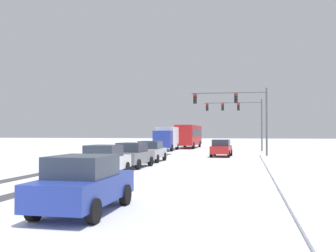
{
  "coord_description": "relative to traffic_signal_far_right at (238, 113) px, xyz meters",
  "views": [
    {
      "loc": [
        6.1,
        -6.69,
        2.25
      ],
      "look_at": [
        0.0,
        22.43,
        2.8
      ],
      "focal_mm": 40.53,
      "sensor_mm": 36.0,
      "label": 1
    }
  ],
  "objects": [
    {
      "name": "box_truck_delivery",
      "position": [
        -9.03,
        -0.99,
        -3.2
      ],
      "size": [
        2.51,
        7.47,
        3.02
      ],
      "color": "#233899",
      "rests_on": "ground"
    },
    {
      "name": "wheel_track_right_lane",
      "position": [
        -10.02,
        -25.97,
        -4.83
      ],
      "size": [
        0.85,
        35.25,
        0.01
      ],
      "primitive_type": "cube",
      "color": "#424247",
      "rests_on": "ground"
    },
    {
      "name": "car_silver_second",
      "position": [
        -6.31,
        -19.8,
        -4.01
      ],
      "size": [
        1.85,
        4.11,
        1.62
      ],
      "color": "#B7BABF",
      "rests_on": "ground"
    },
    {
      "name": "wheel_track_left_lane",
      "position": [
        -7.17,
        -25.97,
        -4.83
      ],
      "size": [
        0.81,
        35.25,
        0.01
      ],
      "primitive_type": "cube",
      "color": "#424247",
      "rests_on": "ground"
    },
    {
      "name": "traffic_signal_near_right",
      "position": [
        0.4,
        -12.07,
        -0.14
      ],
      "size": [
        7.19,
        0.63,
        6.5
      ],
      "color": "#56565B",
      "rests_on": "ground"
    },
    {
      "name": "car_blue_fifth",
      "position": [
        -3.44,
        -38.63,
        -4.01
      ],
      "size": [
        1.85,
        4.11,
        1.62
      ],
      "color": "#233899",
      "rests_on": "ground"
    },
    {
      "name": "car_grey_third",
      "position": [
        -6.21,
        -24.96,
        -4.01
      ],
      "size": [
        2.0,
        4.18,
        1.62
      ],
      "color": "slate",
      "rests_on": "ground"
    },
    {
      "name": "traffic_signal_far_right",
      "position": [
        0.0,
        0.0,
        0.0
      ],
      "size": [
        7.28,
        0.43,
        6.5
      ],
      "color": "#56565B",
      "rests_on": "ground"
    },
    {
      "name": "car_red_lead",
      "position": [
        -1.3,
        -12.38,
        -4.01
      ],
      "size": [
        1.96,
        4.16,
        1.62
      ],
      "color": "red",
      "rests_on": "ground"
    },
    {
      "name": "sidewalk_kerb_right",
      "position": [
        4.31,
        -27.57,
        -4.77
      ],
      "size": [
        4.0,
        35.25,
        0.12
      ],
      "primitive_type": "cube",
      "color": "white",
      "rests_on": "ground"
    },
    {
      "name": "car_white_fourth",
      "position": [
        -6.24,
        -29.86,
        -4.01
      ],
      "size": [
        1.89,
        4.13,
        1.62
      ],
      "color": "silver",
      "rests_on": "ground"
    },
    {
      "name": "bus_oncoming",
      "position": [
        -7.47,
        7.83,
        -2.84
      ],
      "size": [
        2.68,
        11.0,
        3.38
      ],
      "color": "#B21E1E",
      "rests_on": "ground"
    }
  ]
}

